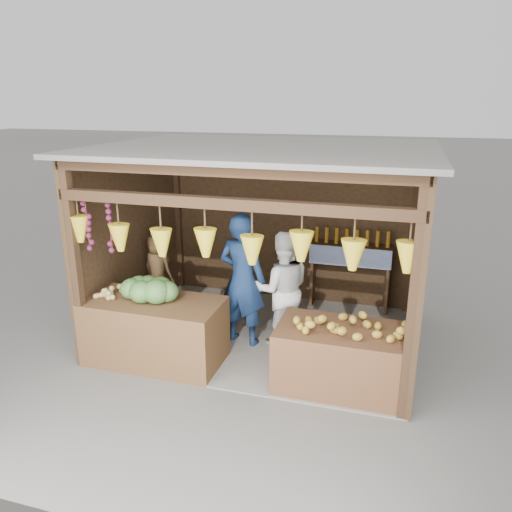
{
  "coord_description": "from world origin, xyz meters",
  "views": [
    {
      "loc": [
        1.74,
        -6.23,
        3.25
      ],
      "look_at": [
        -0.08,
        -0.1,
        1.21
      ],
      "focal_mm": 35.0,
      "sensor_mm": 36.0,
      "label": 1
    }
  ],
  "objects_px": {
    "woman_standing": "(282,289)",
    "counter_right": "(340,358)",
    "counter_left": "(155,331)",
    "vendor_seated": "(158,269)",
    "man_standing": "(242,280)"
  },
  "relations": [
    {
      "from": "woman_standing",
      "to": "counter_right",
      "type": "bearing_deg",
      "value": 117.13
    },
    {
      "from": "counter_left",
      "to": "vendor_seated",
      "type": "bearing_deg",
      "value": 114.61
    },
    {
      "from": "woman_standing",
      "to": "vendor_seated",
      "type": "bearing_deg",
      "value": -26.74
    },
    {
      "from": "man_standing",
      "to": "woman_standing",
      "type": "distance_m",
      "value": 0.55
    },
    {
      "from": "counter_right",
      "to": "man_standing",
      "type": "relative_size",
      "value": 0.8
    },
    {
      "from": "woman_standing",
      "to": "vendor_seated",
      "type": "distance_m",
      "value": 2.0
    },
    {
      "from": "man_standing",
      "to": "vendor_seated",
      "type": "bearing_deg",
      "value": -3.94
    },
    {
      "from": "counter_left",
      "to": "woman_standing",
      "type": "xyz_separation_m",
      "value": [
        1.44,
        0.91,
        0.39
      ]
    },
    {
      "from": "counter_right",
      "to": "vendor_seated",
      "type": "height_order",
      "value": "vendor_seated"
    },
    {
      "from": "counter_right",
      "to": "woman_standing",
      "type": "distance_m",
      "value": 1.33
    },
    {
      "from": "counter_left",
      "to": "woman_standing",
      "type": "distance_m",
      "value": 1.75
    },
    {
      "from": "counter_left",
      "to": "vendor_seated",
      "type": "height_order",
      "value": "vendor_seated"
    },
    {
      "from": "counter_left",
      "to": "man_standing",
      "type": "height_order",
      "value": "man_standing"
    },
    {
      "from": "counter_left",
      "to": "counter_right",
      "type": "distance_m",
      "value": 2.35
    },
    {
      "from": "man_standing",
      "to": "counter_left",
      "type": "bearing_deg",
      "value": 51.69
    }
  ]
}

